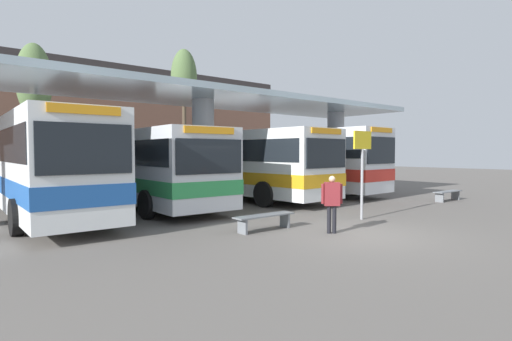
{
  "coord_description": "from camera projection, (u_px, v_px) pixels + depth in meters",
  "views": [
    {
      "loc": [
        -9.04,
        -6.74,
        2.24
      ],
      "look_at": [
        0.0,
        4.39,
        1.6
      ],
      "focal_mm": 28.0,
      "sensor_mm": 36.0,
      "label": 1
    }
  ],
  "objects": [
    {
      "name": "pedestrian_waiting",
      "position": [
        332.0,
        198.0,
        11.04
      ],
      "size": [
        0.51,
        0.45,
        1.6
      ],
      "rotation": [
        0.0,
        0.0,
        -0.69
      ],
      "color": "black",
      "rests_on": "ground_plane"
    },
    {
      "name": "waiting_bench_near_pillar",
      "position": [
        265.0,
        218.0,
        11.47
      ],
      "size": [
        2.0,
        0.44,
        0.46
      ],
      "color": "slate",
      "rests_on": "ground_plane"
    },
    {
      "name": "info_sign_platform",
      "position": [
        362.0,
        157.0,
        13.3
      ],
      "size": [
        0.9,
        0.09,
        2.96
      ],
      "color": "gray",
      "rests_on": "ground_plane"
    },
    {
      "name": "transit_bus_far_right_bay",
      "position": [
        288.0,
        158.0,
        22.93
      ],
      "size": [
        3.06,
        12.14,
        3.43
      ],
      "rotation": [
        0.0,
        0.0,
        3.18
      ],
      "color": "silver",
      "rests_on": "ground_plane"
    },
    {
      "name": "ground_plane",
      "position": [
        356.0,
        234.0,
        11.02
      ],
      "size": [
        100.0,
        100.0,
        0.0
      ],
      "primitive_type": "plane",
      "color": "#605B56"
    },
    {
      "name": "poplar_tree_behind_left",
      "position": [
        34.0,
        84.0,
        21.53
      ],
      "size": [
        1.82,
        1.82,
        8.15
      ],
      "color": "#473A2B",
      "rests_on": "ground_plane"
    },
    {
      "name": "transit_bus_right_bay",
      "position": [
        235.0,
        161.0,
        19.8
      ],
      "size": [
        3.22,
        11.53,
        3.22
      ],
      "rotation": [
        0.0,
        0.0,
        3.19
      ],
      "color": "white",
      "rests_on": "ground_plane"
    },
    {
      "name": "townhouse_backdrop",
      "position": [
        78.0,
        110.0,
        31.53
      ],
      "size": [
        40.0,
        0.58,
        9.69
      ],
      "color": "brown",
      "rests_on": "ground_plane"
    },
    {
      "name": "waiting_bench_mid_platform",
      "position": [
        448.0,
        193.0,
        18.49
      ],
      "size": [
        1.96,
        0.44,
        0.46
      ],
      "color": "slate",
      "rests_on": "ground_plane"
    },
    {
      "name": "transit_bus_center_bay",
      "position": [
        146.0,
        165.0,
        16.68
      ],
      "size": [
        3.02,
        10.37,
        3.09
      ],
      "rotation": [
        0.0,
        0.0,
        3.12
      ],
      "color": "silver",
      "rests_on": "ground_plane"
    },
    {
      "name": "parked_car_street",
      "position": [
        226.0,
        166.0,
        36.33
      ],
      "size": [
        4.25,
        2.25,
        2.08
      ],
      "rotation": [
        0.0,
        0.0,
        0.05
      ],
      "color": "black",
      "rests_on": "ground_plane"
    },
    {
      "name": "poplar_tree_behind_right",
      "position": [
        184.0,
        80.0,
        28.38
      ],
      "size": [
        1.85,
        1.85,
        9.6
      ],
      "color": "#473A2B",
      "rests_on": "ground_plane"
    },
    {
      "name": "station_canopy",
      "position": [
        203.0,
        113.0,
        17.04
      ],
      "size": [
        22.47,
        5.47,
        4.75
      ],
      "color": "silver",
      "rests_on": "ground_plane"
    },
    {
      "name": "transit_bus_left_bay",
      "position": [
        39.0,
        162.0,
        14.32
      ],
      "size": [
        2.82,
        12.09,
        3.42
      ],
      "rotation": [
        0.0,
        0.0,
        3.13
      ],
      "color": "white",
      "rests_on": "ground_plane"
    }
  ]
}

